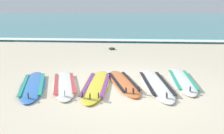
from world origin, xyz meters
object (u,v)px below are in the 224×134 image
object	(u,v)px
surfboard_1	(64,84)
surfboard_5	(182,80)
surfboard_0	(33,85)
surfboard_2	(96,85)
surfboard_3	(123,82)
surfboard_4	(156,84)

from	to	relation	value
surfboard_1	surfboard_5	bearing A→B (deg)	9.78
surfboard_0	surfboard_5	distance (m)	3.92
surfboard_2	surfboard_5	world-z (taller)	same
surfboard_0	surfboard_3	distance (m)	2.31
surfboard_3	surfboard_0	bearing A→B (deg)	-170.56
surfboard_2	surfboard_3	distance (m)	0.72
surfboard_2	surfboard_5	size ratio (longest dim) A/B	1.06
surfboard_2	surfboard_5	bearing A→B (deg)	13.23
surfboard_0	surfboard_1	distance (m)	0.79
surfboard_0	surfboard_4	size ratio (longest dim) A/B	0.94
surfboard_1	surfboard_3	world-z (taller)	same
surfboard_5	surfboard_0	bearing A→B (deg)	-170.21
surfboard_5	surfboard_2	bearing A→B (deg)	-166.77
surfboard_3	surfboard_5	bearing A→B (deg)	10.28
surfboard_1	surfboard_2	world-z (taller)	same
surfboard_3	surfboard_1	bearing A→B (deg)	-170.74
surfboard_2	surfboard_4	size ratio (longest dim) A/B	0.96
surfboard_3	surfboard_4	bearing A→B (deg)	-3.77
surfboard_1	surfboard_2	bearing A→B (deg)	0.13
surfboard_1	surfboard_2	size ratio (longest dim) A/B	0.95
surfboard_0	surfboard_5	size ratio (longest dim) A/B	1.04
surfboard_1	surfboard_3	xyz separation A→B (m)	(1.50, 0.24, 0.00)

